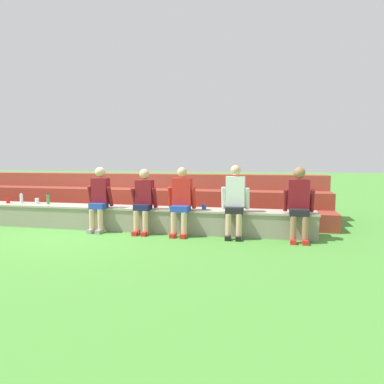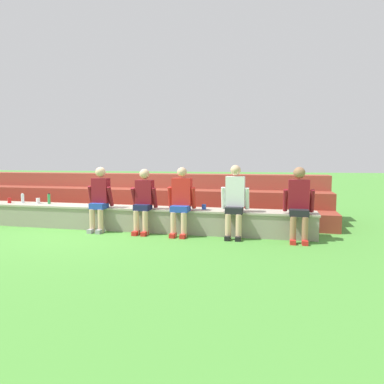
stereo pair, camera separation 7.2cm
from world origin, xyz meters
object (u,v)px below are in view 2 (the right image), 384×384
Objects in this scene: water_bottle_center_gap at (23,198)px; plastic_cup_middle at (38,201)px; person_center at (181,200)px; person_right_of_center at (235,200)px; water_bottle_mid_right at (49,199)px; plastic_cup_left_end at (9,201)px; plastic_cup_right_end at (204,207)px; person_far_left at (100,197)px; person_far_right at (299,202)px; person_left_of_center at (144,199)px.

water_bottle_center_gap reaches higher than plastic_cup_middle.
person_center reaches higher than water_bottle_center_gap.
water_bottle_mid_right is at bearing 175.79° from person_right_of_center.
plastic_cup_middle is at bearing 177.18° from water_bottle_mid_right.
water_bottle_mid_right is at bearing -1.05° from water_bottle_center_gap.
water_bottle_mid_right is 2.08× the size of plastic_cup_left_end.
person_center is 0.53m from plastic_cup_right_end.
water_bottle_mid_right reaches higher than plastic_cup_left_end.
water_bottle_center_gap is (-4.96, 0.33, -0.14)m from person_right_of_center.
water_bottle_mid_right is (-1.45, 0.35, -0.11)m from person_far_left.
person_far_left is 0.99× the size of person_far_right.
plastic_cup_left_end is at bearing 176.10° from person_center.
water_bottle_mid_right is (-2.42, 0.34, -0.09)m from person_left_of_center.
person_far_right is 6.43m from plastic_cup_left_end.
person_right_of_center reaches higher than plastic_cup_left_end.
person_center reaches higher than person_far_left.
person_far_left is 2.80m from person_right_of_center.
person_center is (1.75, 0.01, -0.00)m from person_far_left.
plastic_cup_right_end is 3.90m from plastic_cup_middle.
water_bottle_mid_right is 0.30m from plastic_cup_middle.
person_far_left is 0.96m from person_left_of_center.
plastic_cup_middle is at bearing 179.13° from plastic_cup_right_end.
person_center is 3.93m from water_bottle_center_gap.
person_far_left is at bearing -13.57° from water_bottle_mid_right.
water_bottle_center_gap is 1.80× the size of plastic_cup_middle.
person_far_right reaches higher than plastic_cup_left_end.
person_far_right is 5.42m from water_bottle_mid_right.
plastic_cup_middle is (-4.55, 0.33, -0.18)m from person_right_of_center.
person_center is 1.05m from person_right_of_center.
water_bottle_center_gap is (-6.12, 0.35, -0.13)m from person_far_right.
person_right_of_center is at bearing -4.12° from plastic_cup_middle.
person_right_of_center is 13.81× the size of plastic_cup_right_end.
person_far_left is 2.19m from water_bottle_center_gap.
plastic_cup_right_end is (3.60, -0.04, -0.07)m from water_bottle_mid_right.
person_far_left is at bearing -9.56° from water_bottle_center_gap.
plastic_cup_middle is (-5.71, 0.35, -0.17)m from person_far_right.
plastic_cup_middle is at bearing 168.22° from person_far_left.
water_bottle_mid_right is 1.01m from plastic_cup_left_end.
person_center reaches higher than person_left_of_center.
person_center is at bearing -6.16° from water_bottle_mid_right.
plastic_cup_left_end is (-3.43, 0.28, -0.15)m from person_left_of_center.
person_far_left is 13.32× the size of plastic_cup_right_end.
person_far_left is at bearing -6.77° from plastic_cup_left_end.
person_center is 3.22m from water_bottle_mid_right.
person_right_of_center reaches higher than person_center.
person_right_of_center is 11.76× the size of plastic_cup_left_end.
plastic_cup_middle reaches higher than plastic_cup_right_end.
plastic_cup_right_end is at bearing 13.92° from person_left_of_center.
water_bottle_mid_right is 3.60m from plastic_cup_right_end.
person_right_of_center is at bearing -4.21° from water_bottle_mid_right.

